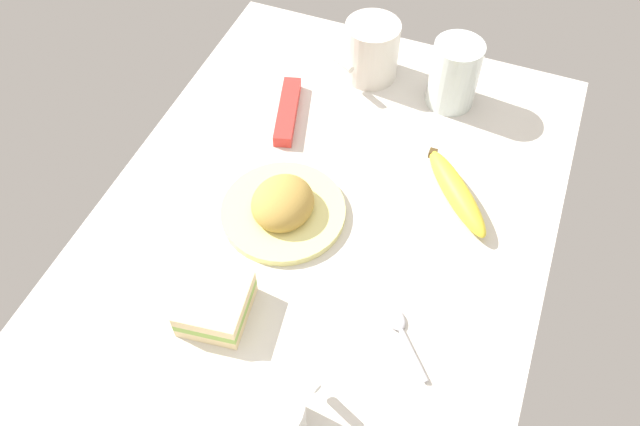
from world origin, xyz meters
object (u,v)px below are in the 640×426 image
Objects in this scene: plate_of_food at (284,205)px; banana at (456,192)px; coffee_mug_black at (371,50)px; snack_bar at (288,111)px; spoon at (401,331)px; glass_of_milk at (454,76)px; coffee_mug_milky at (264,417)px; sandwich_main at (216,304)px.

plate_of_food reaches higher than banana.
snack_bar is (-14.61, 9.20, -4.24)cm from coffee_mug_black.
banana reaches higher than spoon.
glass_of_milk is at bearing 16.81° from banana.
coffee_mug_black is (33.22, -1.88, 3.49)cm from plate_of_food.
plate_of_food is at bearing 176.77° from coffee_mug_black.
coffee_mug_black is 30.18cm from banana.
snack_bar is (48.51, 17.97, -3.68)cm from coffee_mug_milky.
spoon is at bearing -156.62° from coffee_mug_black.
banana is (41.39, -11.87, -2.95)cm from coffee_mug_milky.
sandwich_main is 37.15cm from snack_bar.
coffee_mug_black is 1.01× the size of glass_of_milk.
coffee_mug_milky is at bearing -133.78° from sandwich_main.
sandwich_main is at bearing 176.03° from coffee_mug_black.
sandwich_main is (-51.31, 3.56, -3.04)cm from coffee_mug_black.
coffee_mug_black is 1.26× the size of spoon.
snack_bar reaches higher than spoon.
sandwich_main is at bearing 104.41° from spoon.
coffee_mug_black is at bearing -3.97° from sandwich_main.
plate_of_food is 35.93cm from glass_of_milk.
plate_of_food is 1.52× the size of coffee_mug_milky.
coffee_mug_black is at bearing 84.30° from glass_of_milk.
coffee_mug_milky is 1.30× the size of spoon.
glass_of_milk is at bearing -19.93° from sandwich_main.
coffee_mug_milky is 1.04× the size of glass_of_milk.
sandwich_main is (11.81, 12.33, -2.48)cm from coffee_mug_milky.
snack_bar is at bearing 76.58° from banana.
coffee_mug_milky is 43.16cm from banana.
coffee_mug_milky is 17.25cm from sandwich_main.
sandwich_main is at bearing 160.07° from glass_of_milk.
banana is (-20.28, -6.13, -3.57)cm from glass_of_milk.
coffee_mug_milky is at bearing -175.64° from snack_bar.
coffee_mug_black is 0.81× the size of snack_bar.
coffee_mug_milky is 21.25cm from spoon.
sandwich_main is 0.67× the size of banana.
coffee_mug_milky is at bearing 148.62° from spoon.
coffee_mug_milky reaches higher than banana.
coffee_mug_milky reaches higher than sandwich_main.
spoon is (17.77, -10.84, -4.30)cm from coffee_mug_milky.
banana is at bearing -163.19° from glass_of_milk.
banana is (-21.73, -20.65, -3.51)cm from coffee_mug_black.
coffee_mug_black reaches higher than plate_of_food.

